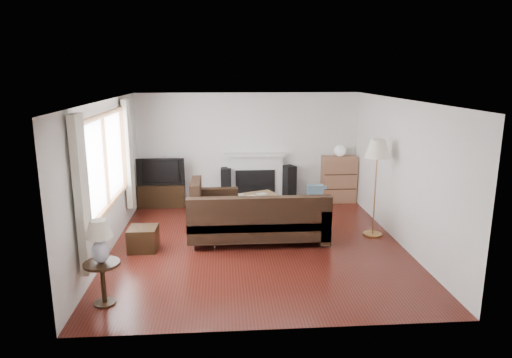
{
  "coord_description": "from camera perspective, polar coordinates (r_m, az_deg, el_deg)",
  "views": [
    {
      "loc": [
        -0.58,
        -7.53,
        2.96
      ],
      "look_at": [
        0.0,
        0.3,
        1.1
      ],
      "focal_mm": 32.0,
      "sensor_mm": 36.0,
      "label": 1
    }
  ],
  "objects": [
    {
      "name": "table_lamp",
      "position": [
        6.14,
        -18.94,
        -7.44
      ],
      "size": [
        0.35,
        0.35,
        0.56
      ],
      "primitive_type": "cube",
      "color": "silver",
      "rests_on": "side_table"
    },
    {
      "name": "sectional_sofa",
      "position": [
        8.08,
        0.23,
        -4.93
      ],
      "size": [
        2.65,
        1.93,
        0.85
      ],
      "primitive_type": "cube",
      "color": "black",
      "rests_on": "ground"
    },
    {
      "name": "floor_lamp",
      "position": [
        8.53,
        14.69,
        -1.13
      ],
      "size": [
        0.61,
        0.61,
        1.79
      ],
      "primitive_type": "cube",
      "rotation": [
        0.0,
        0.0,
        0.41
      ],
      "color": "#A47539",
      "rests_on": "ground"
    },
    {
      "name": "side_table",
      "position": [
        6.35,
        -18.55,
        -12.26
      ],
      "size": [
        0.46,
        0.46,
        0.58
      ],
      "primitive_type": "cube",
      "color": "black",
      "rests_on": "ground"
    },
    {
      "name": "footstool",
      "position": [
        8.01,
        -13.91,
        -7.25
      ],
      "size": [
        0.48,
        0.48,
        0.4
      ],
      "primitive_type": "cube",
      "rotation": [
        0.0,
        0.0,
        -0.02
      ],
      "color": "black",
      "rests_on": "ground"
    },
    {
      "name": "globe_lamp",
      "position": [
        10.55,
        10.44,
        3.5
      ],
      "size": [
        0.26,
        0.26,
        0.26
      ],
      "primitive_type": "sphere",
      "color": "white",
      "rests_on": "bookshelf"
    },
    {
      "name": "curtain_far",
      "position": [
        9.17,
        -15.64,
        3.03
      ],
      "size": [
        0.1,
        0.35,
        2.1
      ],
      "primitive_type": "cube",
      "color": "beige",
      "rests_on": "room"
    },
    {
      "name": "curtain_near",
      "position": [
        6.28,
        -20.93,
        -1.94
      ],
      "size": [
        0.1,
        0.35,
        2.1
      ],
      "primitive_type": "cube",
      "color": "beige",
      "rests_on": "room"
    },
    {
      "name": "bookshelf",
      "position": [
        10.69,
        10.3,
        -0.01
      ],
      "size": [
        0.78,
        0.37,
        1.07
      ],
      "primitive_type": "cube",
      "color": "#956245",
      "rests_on": "ground"
    },
    {
      "name": "room",
      "position": [
        7.74,
        0.16,
        0.57
      ],
      "size": [
        5.1,
        5.6,
        2.54
      ],
      "color": "#4A1710",
      "rests_on": "ground"
    },
    {
      "name": "fireplace",
      "position": [
        10.47,
        -0.13,
        0.16
      ],
      "size": [
        1.4,
        0.26,
        1.15
      ],
      "primitive_type": "cube",
      "color": "white",
      "rests_on": "room"
    },
    {
      "name": "tv_stand",
      "position": [
        10.47,
        -11.67,
        -1.93
      ],
      "size": [
        1.02,
        0.46,
        0.51
      ],
      "primitive_type": "cube",
      "color": "black",
      "rests_on": "ground"
    },
    {
      "name": "coffee_table",
      "position": [
        9.51,
        -0.62,
        -3.4
      ],
      "size": [
        1.29,
        1.02,
        0.45
      ],
      "primitive_type": "cube",
      "rotation": [
        0.0,
        0.0,
        0.4
      ],
      "color": "olive",
      "rests_on": "ground"
    },
    {
      "name": "speaker_right",
      "position": [
        10.49,
        4.13,
        -0.66
      ],
      "size": [
        0.34,
        0.36,
        0.86
      ],
      "primitive_type": "cube",
      "rotation": [
        0.0,
        0.0,
        0.42
      ],
      "color": "black",
      "rests_on": "ground"
    },
    {
      "name": "speaker_left",
      "position": [
        10.4,
        -3.74,
        -0.88
      ],
      "size": [
        0.24,
        0.29,
        0.83
      ],
      "primitive_type": "cube",
      "rotation": [
        0.0,
        0.0,
        -0.05
      ],
      "color": "black",
      "rests_on": "ground"
    },
    {
      "name": "television",
      "position": [
        10.34,
        -11.75,
        1.04
      ],
      "size": [
        1.04,
        0.14,
        0.6
      ],
      "primitive_type": "imported",
      "color": "black",
      "rests_on": "tv_stand"
    },
    {
      "name": "window",
      "position": [
        7.7,
        -18.23,
        2.1
      ],
      "size": [
        0.12,
        2.74,
        1.54
      ],
      "primitive_type": "cube",
      "color": "brown",
      "rests_on": "room"
    }
  ]
}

